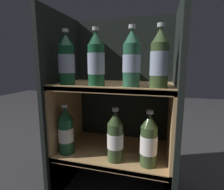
{
  "coord_description": "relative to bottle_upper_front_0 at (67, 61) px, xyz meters",
  "views": [
    {
      "loc": [
        0.21,
        -0.62,
        0.64
      ],
      "look_at": [
        0.0,
        0.12,
        0.51
      ],
      "focal_mm": 28.0,
      "sensor_mm": 36.0,
      "label": 1
    }
  ],
  "objects": [
    {
      "name": "fridge_back_wall",
      "position": [
        0.19,
        0.27,
        -0.22
      ],
      "size": [
        0.57,
        0.02,
        0.89
      ],
      "primitive_type": "cube",
      "color": "black",
      "rests_on": "ground_plane"
    },
    {
      "name": "fridge_side_left",
      "position": [
        -0.08,
        0.1,
        -0.22
      ],
      "size": [
        0.02,
        0.37,
        0.89
      ],
      "primitive_type": "cube",
      "color": "black",
      "rests_on": "ground_plane"
    },
    {
      "name": "fridge_side_right",
      "position": [
        0.47,
        0.1,
        -0.22
      ],
      "size": [
        0.02,
        0.37,
        0.89
      ],
      "primitive_type": "cube",
      "color": "black",
      "rests_on": "ground_plane"
    },
    {
      "name": "shelf_lower",
      "position": [
        0.19,
        0.09,
        -0.48
      ],
      "size": [
        0.53,
        0.33,
        0.23
      ],
      "color": "tan",
      "rests_on": "ground_plane"
    },
    {
      "name": "shelf_upper",
      "position": [
        0.19,
        0.09,
        -0.27
      ],
      "size": [
        0.53,
        0.33,
        0.56
      ],
      "color": "tan",
      "rests_on": "ground_plane"
    },
    {
      "name": "bottle_upper_front_0",
      "position": [
        0.0,
        0.0,
        0.0
      ],
      "size": [
        0.07,
        0.07,
        0.24
      ],
      "color": "#144228",
      "rests_on": "shelf_upper"
    },
    {
      "name": "bottle_upper_front_1",
      "position": [
        0.14,
        0.0,
        -0.0
      ],
      "size": [
        0.07,
        0.07,
        0.24
      ],
      "color": "#194C2D",
      "rests_on": "shelf_upper"
    },
    {
      "name": "bottle_upper_front_2",
      "position": [
        0.28,
        0.0,
        0.0
      ],
      "size": [
        0.07,
        0.07,
        0.24
      ],
      "color": "#285B42",
      "rests_on": "shelf_upper"
    },
    {
      "name": "bottle_upper_front_3",
      "position": [
        0.39,
        0.0,
        -0.0
      ],
      "size": [
        0.07,
        0.07,
        0.24
      ],
      "color": "#384C28",
      "rests_on": "shelf_upper"
    },
    {
      "name": "bottle_lower_front_0",
      "position": [
        -0.02,
        0.0,
        -0.33
      ],
      "size": [
        0.07,
        0.07,
        0.24
      ],
      "color": "#194C2D",
      "rests_on": "shelf_lower"
    },
    {
      "name": "bottle_lower_front_1",
      "position": [
        0.22,
        0.0,
        -0.33
      ],
      "size": [
        0.07,
        0.07,
        0.24
      ],
      "color": "#384C28",
      "rests_on": "shelf_lower"
    },
    {
      "name": "bottle_lower_front_2",
      "position": [
        0.36,
        0.0,
        -0.33
      ],
      "size": [
        0.07,
        0.07,
        0.24
      ],
      "color": "#384C28",
      "rests_on": "shelf_lower"
    }
  ]
}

